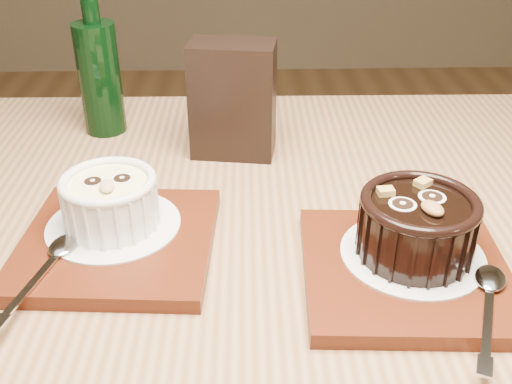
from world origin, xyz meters
TOP-DOWN VIEW (x-y plane):
  - table at (-0.03, -0.20)m, footprint 1.21×0.81m
  - tray_left at (-0.15, -0.19)m, footprint 0.19×0.19m
  - doily_left at (-0.16, -0.17)m, footprint 0.13×0.13m
  - ramekin_white at (-0.16, -0.17)m, footprint 0.09×0.09m
  - spoon_left at (-0.21, -0.24)m, footprint 0.06×0.14m
  - tray_right at (0.11, -0.24)m, footprint 0.19×0.19m
  - doily_right at (0.12, -0.23)m, footprint 0.13×0.13m
  - ramekin_dark at (0.12, -0.23)m, footprint 0.10×0.10m
  - spoon_right at (0.16, -0.30)m, footprint 0.08×0.13m
  - condiment_stand at (-0.04, 0.02)m, footprint 0.11×0.07m
  - green_bottle at (-0.21, 0.09)m, footprint 0.05×0.05m

SIDE VIEW (x-z plane):
  - table at x=-0.03m, z-range 0.28..1.03m
  - tray_left at x=-0.15m, z-range 0.75..0.76m
  - tray_right at x=0.11m, z-range 0.75..0.76m
  - doily_left at x=-0.16m, z-range 0.77..0.77m
  - doily_right at x=0.12m, z-range 0.77..0.77m
  - spoon_left at x=-0.21m, z-range 0.77..0.77m
  - spoon_right at x=0.16m, z-range 0.77..0.77m
  - ramekin_white at x=-0.16m, z-range 0.77..0.82m
  - ramekin_dark at x=0.12m, z-range 0.77..0.83m
  - condiment_stand at x=-0.04m, z-range 0.75..0.89m
  - green_bottle at x=-0.21m, z-range 0.73..0.93m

